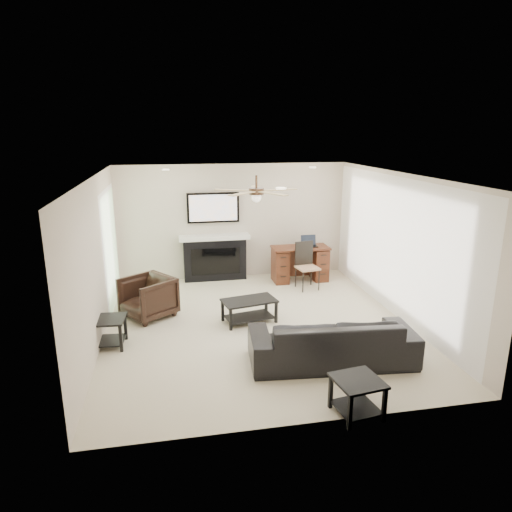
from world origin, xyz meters
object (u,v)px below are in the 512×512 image
object	(u,v)px
sofa	(332,340)
desk	(300,264)
armchair	(148,297)
coffee_table	(249,311)
fireplace_unit	(214,237)

from	to	relation	value
sofa	desk	distance (m)	3.65
armchair	desk	distance (m)	3.49
armchair	sofa	bearing A→B (deg)	14.18
armchair	coffee_table	distance (m)	1.79
sofa	armchair	world-z (taller)	armchair
sofa	armchair	xyz separation A→B (m)	(-2.60, 2.15, 0.03)
armchair	coffee_table	bearing A→B (deg)	35.84
coffee_table	desk	size ratio (longest dim) A/B	0.74
sofa	fireplace_unit	xyz separation A→B (m)	(-1.23, 4.02, 0.62)
armchair	fireplace_unit	world-z (taller)	fireplace_unit
sofa	desk	xyz separation A→B (m)	(0.58, 3.60, 0.04)
coffee_table	desk	xyz separation A→B (m)	(1.48, 2.00, 0.18)
sofa	coffee_table	xyz separation A→B (m)	(-0.90, 1.60, -0.14)
sofa	coffee_table	size ratio (longest dim) A/B	2.57
coffee_table	fireplace_unit	distance (m)	2.56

